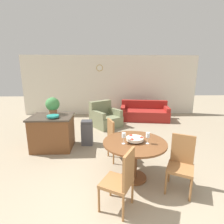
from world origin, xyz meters
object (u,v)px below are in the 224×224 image
at_px(armchair, 105,118).
at_px(dining_table, 134,150).
at_px(trash_bin, 87,133).
at_px(couch, 144,113).
at_px(fruit_bowl, 135,139).
at_px(dining_chair_near_right, 181,161).
at_px(potted_plant, 53,105).
at_px(kitchen_island, 53,132).
at_px(wine_glass_left, 124,136).
at_px(teal_bowl, 53,116).
at_px(dining_chair_near_left, 121,178).
at_px(wine_glass_right, 148,135).
at_px(dining_chair_far_side, 115,138).

bearing_deg(armchair, dining_table, -115.97).
relative_size(trash_bin, couch, 0.33).
bearing_deg(fruit_bowl, trash_bin, 122.60).
xyz_separation_m(dining_chair_near_right, armchair, (-1.31, 3.60, -0.22)).
bearing_deg(potted_plant, dining_chair_near_right, -35.54).
distance_m(potted_plant, trash_bin, 1.20).
xyz_separation_m(trash_bin, armchair, (0.51, 1.63, -0.04)).
relative_size(kitchen_island, armchair, 0.83).
height_order(wine_glass_left, potted_plant, potted_plant).
xyz_separation_m(teal_bowl, trash_bin, (0.79, 0.40, -0.59)).
relative_size(dining_chair_near_left, couch, 0.47).
xyz_separation_m(dining_chair_near_left, fruit_bowl, (0.31, 0.76, 0.30)).
distance_m(wine_glass_right, kitchen_island, 2.69).
distance_m(dining_chair_near_right, wine_glass_left, 1.08).
bearing_deg(dining_table, couch, 74.94).
distance_m(dining_table, dining_chair_near_right, 0.83).
bearing_deg(dining_table, fruit_bowl, -129.96).
xyz_separation_m(wine_glass_right, couch, (0.89, 4.22, -0.65)).
distance_m(wine_glass_right, trash_bin, 2.24).
bearing_deg(potted_plant, wine_glass_left, -44.67).
relative_size(wine_glass_left, potted_plant, 0.45).
bearing_deg(dining_table, teal_bowl, 145.82).
xyz_separation_m(dining_chair_near_left, armchair, (-0.24, 4.04, -0.22)).
bearing_deg(armchair, wine_glass_right, -112.74).
xyz_separation_m(dining_chair_near_right, wine_glass_right, (-0.55, 0.22, 0.40)).
relative_size(wine_glass_left, armchair, 0.16).
xyz_separation_m(dining_table, kitchen_island, (-1.94, 1.44, -0.14)).
relative_size(fruit_bowl, wine_glass_left, 1.52).
bearing_deg(teal_bowl, trash_bin, 26.77).
relative_size(dining_chair_near_left, trash_bin, 1.41).
bearing_deg(dining_chair_far_side, dining_chair_near_right, 28.12).
bearing_deg(potted_plant, dining_chair_near_left, -55.66).
height_order(dining_chair_far_side, fruit_bowl, dining_chair_far_side).
height_order(kitchen_island, potted_plant, potted_plant).
xyz_separation_m(teal_bowl, armchair, (1.29, 2.03, -0.63)).
bearing_deg(couch, dining_chair_far_side, -104.70).
relative_size(dining_chair_far_side, teal_bowl, 3.28).
bearing_deg(dining_chair_near_right, armchair, -41.87).
height_order(wine_glass_right, armchair, wine_glass_right).
bearing_deg(teal_bowl, wine_glass_right, -33.22).
bearing_deg(kitchen_island, dining_table, -36.56).
distance_m(fruit_bowl, wine_glass_right, 0.25).
distance_m(kitchen_island, trash_bin, 0.92).
distance_m(dining_chair_near_left, teal_bowl, 2.56).
distance_m(dining_chair_near_left, fruit_bowl, 0.88).
height_order(wine_glass_right, trash_bin, wine_glass_right).
bearing_deg(dining_table, dining_chair_far_side, 112.58).
bearing_deg(dining_chair_near_right, dining_table, 5.62).
xyz_separation_m(wine_glass_right, kitchen_island, (-2.16, 1.54, -0.47)).
height_order(dining_table, kitchen_island, kitchen_island).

